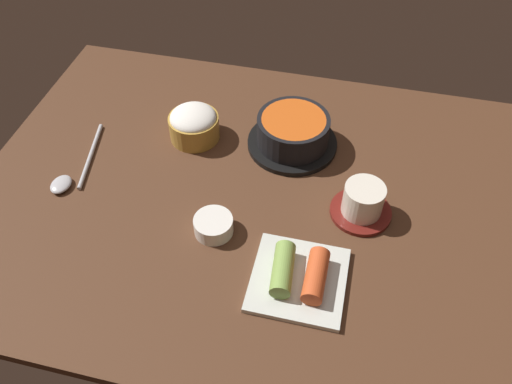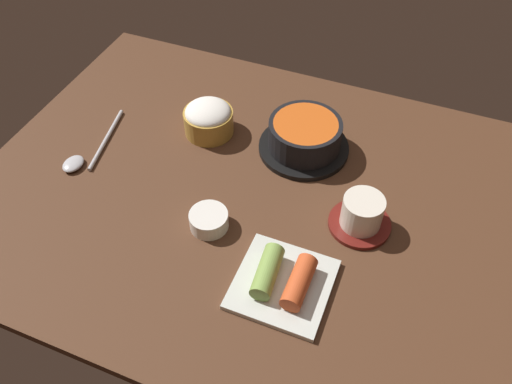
% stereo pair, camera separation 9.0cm
% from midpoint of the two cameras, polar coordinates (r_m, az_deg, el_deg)
% --- Properties ---
extents(dining_table, '(1.00, 0.76, 0.02)m').
position_cam_midpoint_polar(dining_table, '(0.95, 2.05, -0.59)').
color(dining_table, '#4C2D1C').
rests_on(dining_table, ground).
extents(stone_pot, '(0.18, 0.18, 0.07)m').
position_cam_midpoint_polar(stone_pot, '(1.01, 7.95, 5.91)').
color(stone_pot, black).
rests_on(stone_pot, dining_table).
extents(rice_bowl, '(0.10, 0.10, 0.07)m').
position_cam_midpoint_polar(rice_bowl, '(1.04, -2.77, 7.98)').
color(rice_bowl, '#B78C38').
rests_on(rice_bowl, dining_table).
extents(tea_cup_with_saucer, '(0.11, 0.11, 0.06)m').
position_cam_midpoint_polar(tea_cup_with_saucer, '(0.90, 14.40, -2.55)').
color(tea_cup_with_saucer, maroon).
rests_on(tea_cup_with_saucer, dining_table).
extents(banchan_cup_center, '(0.07, 0.07, 0.03)m').
position_cam_midpoint_polar(banchan_cup_center, '(0.88, -2.30, -3.24)').
color(banchan_cup_center, white).
rests_on(banchan_cup_center, dining_table).
extents(kimchi_plate, '(0.15, 0.15, 0.04)m').
position_cam_midpoint_polar(kimchi_plate, '(0.81, 6.19, -9.90)').
color(kimchi_plate, silver).
rests_on(kimchi_plate, dining_table).
extents(spoon, '(0.06, 0.20, 0.01)m').
position_cam_midpoint_polar(spoon, '(1.04, -15.99, 3.81)').
color(spoon, '#B7B7BC').
rests_on(spoon, dining_table).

